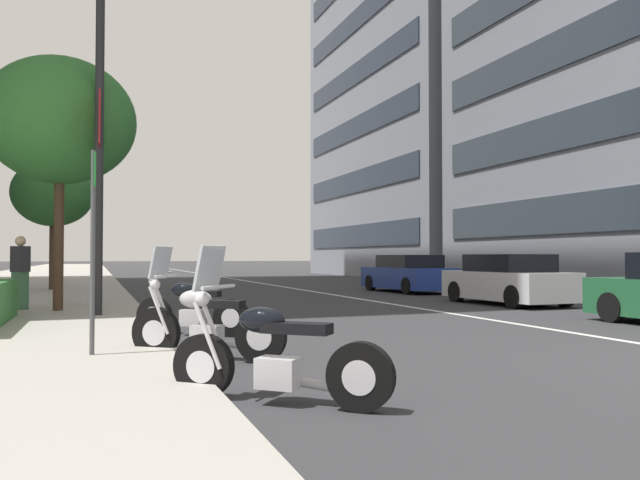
{
  "coord_description": "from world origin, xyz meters",
  "views": [
    {
      "loc": [
        -5.18,
        8.03,
        1.35
      ],
      "look_at": [
        11.77,
        2.05,
        1.83
      ],
      "focal_mm": 35.86,
      "sensor_mm": 36.0,
      "label": 1
    }
  ],
  "objects_px": {
    "street_tree_by_lamp_post": "(60,121)",
    "street_tree_near_plaza_corner": "(53,193)",
    "motorcycle_second_in_row": "(191,311)",
    "car_far_down_avenue": "(508,281)",
    "car_lead_in_lane": "(408,274)",
    "pedestrian_on_plaza": "(20,272)",
    "motorcycle_under_tarp": "(205,326)",
    "parking_sign_by_curb": "(93,231)",
    "motorcycle_by_sign_pole": "(274,357)",
    "street_lamp_with_banners": "(115,89)"
  },
  "relations": [
    {
      "from": "motorcycle_by_sign_pole",
      "to": "street_tree_near_plaza_corner",
      "type": "height_order",
      "value": "street_tree_near_plaza_corner"
    },
    {
      "from": "parking_sign_by_curb",
      "to": "motorcycle_second_in_row",
      "type": "bearing_deg",
      "value": -29.95
    },
    {
      "from": "motorcycle_by_sign_pole",
      "to": "motorcycle_under_tarp",
      "type": "xyz_separation_m",
      "value": [
        2.71,
        0.2,
        0.02
      ]
    },
    {
      "from": "street_tree_by_lamp_post",
      "to": "street_lamp_with_banners",
      "type": "bearing_deg",
      "value": -142.99
    },
    {
      "from": "street_tree_by_lamp_post",
      "to": "pedestrian_on_plaza",
      "type": "xyz_separation_m",
      "value": [
        0.51,
        0.83,
        -3.42
      ]
    },
    {
      "from": "street_lamp_with_banners",
      "to": "pedestrian_on_plaza",
      "type": "xyz_separation_m",
      "value": [
        2.02,
        1.97,
        -3.88
      ]
    },
    {
      "from": "motorcycle_under_tarp",
      "to": "car_far_down_avenue",
      "type": "xyz_separation_m",
      "value": [
        6.97,
        -9.74,
        0.22
      ]
    },
    {
      "from": "car_far_down_avenue",
      "to": "street_tree_by_lamp_post",
      "type": "distance_m",
      "value": 12.46
    },
    {
      "from": "pedestrian_on_plaza",
      "to": "motorcycle_under_tarp",
      "type": "bearing_deg",
      "value": -106.64
    },
    {
      "from": "motorcycle_by_sign_pole",
      "to": "street_tree_by_lamp_post",
      "type": "relative_size",
      "value": 0.31
    },
    {
      "from": "motorcycle_by_sign_pole",
      "to": "parking_sign_by_curb",
      "type": "distance_m",
      "value": 3.33
    },
    {
      "from": "street_tree_by_lamp_post",
      "to": "parking_sign_by_curb",
      "type": "bearing_deg",
      "value": -173.98
    },
    {
      "from": "motorcycle_second_in_row",
      "to": "street_lamp_with_banners",
      "type": "distance_m",
      "value": 5.45
    },
    {
      "from": "motorcycle_second_in_row",
      "to": "parking_sign_by_curb",
      "type": "bearing_deg",
      "value": 94.54
    },
    {
      "from": "motorcycle_by_sign_pole",
      "to": "car_far_down_avenue",
      "type": "height_order",
      "value": "motorcycle_by_sign_pole"
    },
    {
      "from": "street_tree_near_plaza_corner",
      "to": "motorcycle_under_tarp",
      "type": "bearing_deg",
      "value": -170.59
    },
    {
      "from": "motorcycle_under_tarp",
      "to": "parking_sign_by_curb",
      "type": "relative_size",
      "value": 0.73
    },
    {
      "from": "parking_sign_by_curb",
      "to": "street_lamp_with_banners",
      "type": "bearing_deg",
      "value": -3.89
    },
    {
      "from": "car_far_down_avenue",
      "to": "pedestrian_on_plaza",
      "type": "relative_size",
      "value": 2.47
    },
    {
      "from": "street_tree_by_lamp_post",
      "to": "street_tree_near_plaza_corner",
      "type": "xyz_separation_m",
      "value": [
        10.18,
        0.72,
        -0.69
      ]
    },
    {
      "from": "street_tree_by_lamp_post",
      "to": "car_lead_in_lane",
      "type": "bearing_deg",
      "value": -61.73
    },
    {
      "from": "motorcycle_second_in_row",
      "to": "street_tree_by_lamp_post",
      "type": "relative_size",
      "value": 0.32
    },
    {
      "from": "car_far_down_avenue",
      "to": "car_lead_in_lane",
      "type": "bearing_deg",
      "value": -3.51
    },
    {
      "from": "street_tree_by_lamp_post",
      "to": "pedestrian_on_plaza",
      "type": "bearing_deg",
      "value": 58.44
    },
    {
      "from": "motorcycle_under_tarp",
      "to": "street_tree_by_lamp_post",
      "type": "xyz_separation_m",
      "value": [
        7.11,
        2.14,
        3.97
      ]
    },
    {
      "from": "car_far_down_avenue",
      "to": "street_tree_by_lamp_post",
      "type": "height_order",
      "value": "street_tree_by_lamp_post"
    },
    {
      "from": "motorcycle_by_sign_pole",
      "to": "motorcycle_under_tarp",
      "type": "height_order",
      "value": "motorcycle_under_tarp"
    },
    {
      "from": "parking_sign_by_curb",
      "to": "street_lamp_with_banners",
      "type": "distance_m",
      "value": 6.51
    },
    {
      "from": "street_lamp_with_banners",
      "to": "car_far_down_avenue",
      "type": "bearing_deg",
      "value": -82.73
    },
    {
      "from": "car_far_down_avenue",
      "to": "parking_sign_by_curb",
      "type": "relative_size",
      "value": 1.65
    },
    {
      "from": "motorcycle_under_tarp",
      "to": "street_lamp_with_banners",
      "type": "xyz_separation_m",
      "value": [
        5.6,
        1.0,
        4.43
      ]
    },
    {
      "from": "motorcycle_under_tarp",
      "to": "car_lead_in_lane",
      "type": "bearing_deg",
      "value": -90.12
    },
    {
      "from": "street_tree_by_lamp_post",
      "to": "motorcycle_second_in_row",
      "type": "bearing_deg",
      "value": -151.85
    },
    {
      "from": "car_lead_in_lane",
      "to": "street_tree_near_plaza_corner",
      "type": "relative_size",
      "value": 0.94
    },
    {
      "from": "motorcycle_by_sign_pole",
      "to": "car_far_down_avenue",
      "type": "distance_m",
      "value": 13.6
    },
    {
      "from": "motorcycle_under_tarp",
      "to": "car_lead_in_lane",
      "type": "relative_size",
      "value": 0.4
    },
    {
      "from": "street_lamp_with_banners",
      "to": "motorcycle_under_tarp",
      "type": "bearing_deg",
      "value": -169.88
    },
    {
      "from": "street_tree_by_lamp_post",
      "to": "street_tree_near_plaza_corner",
      "type": "height_order",
      "value": "street_tree_by_lamp_post"
    },
    {
      "from": "motorcycle_under_tarp",
      "to": "parking_sign_by_curb",
      "type": "height_order",
      "value": "parking_sign_by_curb"
    },
    {
      "from": "motorcycle_second_in_row",
      "to": "street_tree_by_lamp_post",
      "type": "height_order",
      "value": "street_tree_by_lamp_post"
    },
    {
      "from": "parking_sign_by_curb",
      "to": "street_lamp_with_banners",
      "type": "xyz_separation_m",
      "value": [
        5.65,
        -0.38,
        3.21
      ]
    },
    {
      "from": "motorcycle_under_tarp",
      "to": "street_tree_near_plaza_corner",
      "type": "relative_size",
      "value": 0.38
    },
    {
      "from": "car_far_down_avenue",
      "to": "street_tree_near_plaza_corner",
      "type": "xyz_separation_m",
      "value": [
        10.32,
        12.61,
        3.06
      ]
    },
    {
      "from": "motorcycle_second_in_row",
      "to": "car_lead_in_lane",
      "type": "distance_m",
      "value": 14.68
    },
    {
      "from": "parking_sign_by_curb",
      "to": "pedestrian_on_plaza",
      "type": "relative_size",
      "value": 1.5
    },
    {
      "from": "car_far_down_avenue",
      "to": "street_lamp_with_banners",
      "type": "height_order",
      "value": "street_lamp_with_banners"
    },
    {
      "from": "pedestrian_on_plaza",
      "to": "car_lead_in_lane",
      "type": "bearing_deg",
      "value": -13.06
    },
    {
      "from": "parking_sign_by_curb",
      "to": "street_tree_by_lamp_post",
      "type": "distance_m",
      "value": 7.71
    },
    {
      "from": "motorcycle_second_in_row",
      "to": "pedestrian_on_plaza",
      "type": "distance_m",
      "value": 5.88
    },
    {
      "from": "car_far_down_avenue",
      "to": "street_tree_by_lamp_post",
      "type": "bearing_deg",
      "value": 88.09
    }
  ]
}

